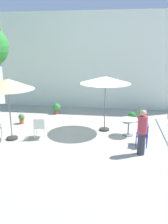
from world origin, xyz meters
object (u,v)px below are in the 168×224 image
Objects in this scene: patio_umbrella_1 at (105,81)px; standing_person at (142,132)px; patio_umbrella_0 at (7,84)px; cafe_table_0 at (129,124)px; potted_plant_1 at (132,116)px; potted_plant_3 at (22,118)px; patio_chair_1 at (40,126)px; potted_plant_2 at (140,113)px; patio_chair_0 at (144,133)px; potted_plant_0 at (57,108)px.

patio_umbrella_1 reaches higher than standing_person.
patio_umbrella_0 is 3.28× the size of cafe_table_0.
patio_umbrella_0 is 3.93m from patio_umbrella_1.
cafe_table_0 is 1.45× the size of potted_plant_1.
patio_umbrella_1 is at bearing 122.47° from standing_person.
cafe_table_0 is 5.08m from potted_plant_3.
patio_chair_1 is (-3.52, -0.84, 0.02)m from cafe_table_0.
patio_umbrella_1 reaches higher than potted_plant_2.
standing_person is (5.39, -2.54, 0.54)m from potted_plant_3.
patio_umbrella_0 is 5.44m from patio_chair_0.
patio_umbrella_1 is at bearing 27.73° from patio_chair_1.
potted_plant_2 reaches higher than potted_plant_0.
potted_plant_3 is at bearing -123.11° from potted_plant_0.
patio_umbrella_0 is at bearing -102.56° from potted_plant_0.
patio_chair_0 is 0.96× the size of patio_chair_1.
potted_plant_2 is at bearing 29.12° from potted_plant_1.
patio_umbrella_1 is 2.64m from potted_plant_1.
cafe_table_0 is 1.01× the size of potted_plant_2.
cafe_table_0 is at bearing -35.74° from potted_plant_0.
patio_umbrella_0 is at bearing 172.84° from standing_person.
patio_umbrella_0 is 1.02× the size of patio_umbrella_1.
cafe_table_0 is 1.80m from standing_person.
potted_plant_3 is (-5.62, -1.19, -0.14)m from potted_plant_2.
patio_umbrella_0 is 2.90× the size of patio_chair_1.
patio_umbrella_0 is 4.75× the size of potted_plant_1.
potted_plant_1 is at bearing 82.83° from cafe_table_0.
cafe_table_0 is at bearing -97.17° from potted_plant_1.
patio_chair_0 reaches higher than potted_plant_3.
patio_umbrella_1 is 2.96m from standing_person.
patio_umbrella_0 is 4.34× the size of potted_plant_0.
potted_plant_3 is at bearing 101.47° from patio_umbrella_0.
patio_umbrella_0 reaches higher than potted_plant_0.
patio_chair_0 is at bearing -83.65° from potted_plant_1.
patio_umbrella_0 is 5.23m from standing_person.
standing_person is at bearing -25.27° from potted_plant_3.
standing_person reaches higher than potted_plant_1.
standing_person is (-0.16, -0.76, 0.33)m from patio_chair_0.
patio_chair_1 is (-4.06, 0.13, 0.03)m from patio_chair_0.
patio_chair_0 is 0.52× the size of standing_person.
patio_chair_0 is (0.53, -0.97, -0.01)m from cafe_table_0.
patio_umbrella_0 is at bearing -78.53° from potted_plant_3.
patio_chair_1 is 5.02m from potted_plant_2.
potted_plant_2 reaches higher than cafe_table_0.
patio_umbrella_0 reaches higher than potted_plant_1.
patio_umbrella_1 is 4.02m from potted_plant_0.
patio_chair_1 reaches higher than potted_plant_0.
patio_umbrella_0 is 5.19× the size of potted_plant_3.
potted_plant_1 is (4.00, -0.92, -0.02)m from potted_plant_0.
potted_plant_1 is 0.45m from potted_plant_2.
potted_plant_0 is 1.09× the size of potted_plant_1.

